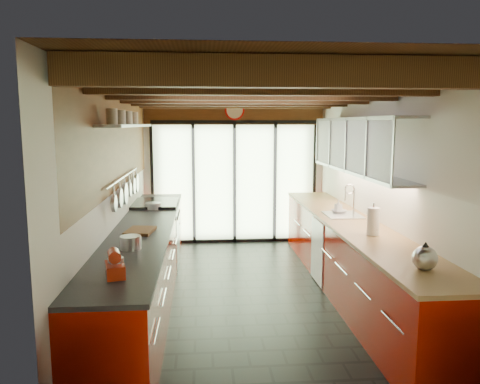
{
  "coord_description": "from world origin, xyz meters",
  "views": [
    {
      "loc": [
        -0.57,
        -5.54,
        2.13
      ],
      "look_at": [
        -0.09,
        0.4,
        1.25
      ],
      "focal_mm": 35.0,
      "sensor_mm": 36.0,
      "label": 1
    }
  ],
  "objects": [
    {
      "name": "room_shell",
      "position": [
        0.0,
        0.0,
        1.65
      ],
      "size": [
        5.5,
        5.5,
        5.5
      ],
      "color": "silver",
      "rests_on": "ground"
    },
    {
      "name": "glass_door",
      "position": [
        0.0,
        2.69,
        1.66
      ],
      "size": [
        2.95,
        0.1,
        2.9
      ],
      "color": "#C6EAAD",
      "rests_on": "ground"
    },
    {
      "name": "stand_mixer",
      "position": [
        -1.27,
        -1.88,
        1.01
      ],
      "size": [
        0.2,
        0.28,
        0.23
      ],
      "color": "#B5250E",
      "rests_on": "left_counter"
    },
    {
      "name": "kettle",
      "position": [
        1.27,
        -1.9,
        1.03
      ],
      "size": [
        0.27,
        0.29,
        0.24
      ],
      "color": "silver",
      "rests_on": "right_counter"
    },
    {
      "name": "paper_towel",
      "position": [
        1.27,
        -0.71,
        1.07
      ],
      "size": [
        0.16,
        0.16,
        0.36
      ],
      "color": "white",
      "rests_on": "right_counter"
    },
    {
      "name": "upper_cabinets_right",
      "position": [
        1.43,
        0.3,
        1.85
      ],
      "size": [
        0.34,
        3.0,
        3.0
      ],
      "color": "silver",
      "rests_on": "ground"
    },
    {
      "name": "ceiling_beams",
      "position": [
        -0.0,
        0.38,
        2.46
      ],
      "size": [
        3.14,
        5.06,
        4.9
      ],
      "color": "#593316",
      "rests_on": "ground"
    },
    {
      "name": "range_stove",
      "position": [
        -1.28,
        1.45,
        0.47
      ],
      "size": [
        0.66,
        0.9,
        0.97
      ],
      "color": "silver",
      "rests_on": "ground"
    },
    {
      "name": "ground",
      "position": [
        0.0,
        0.0,
        0.0
      ],
      "size": [
        5.5,
        5.5,
        0.0
      ],
      "primitive_type": "plane",
      "color": "black",
      "rests_on": "ground"
    },
    {
      "name": "right_counter",
      "position": [
        1.27,
        0.0,
        0.46
      ],
      "size": [
        0.68,
        5.0,
        0.92
      ],
      "color": "#9C0F00",
      "rests_on": "ground"
    },
    {
      "name": "soap_bottle",
      "position": [
        1.27,
        0.59,
        1.01
      ],
      "size": [
        0.1,
        0.1,
        0.18
      ],
      "primitive_type": "imported",
      "rotation": [
        0.0,
        0.0,
        0.26
      ],
      "color": "silver",
      "rests_on": "right_counter"
    },
    {
      "name": "sink_assembly",
      "position": [
        1.29,
        0.4,
        0.96
      ],
      "size": [
        0.45,
        0.52,
        0.43
      ],
      "color": "silver",
      "rests_on": "right_counter"
    },
    {
      "name": "left_counter",
      "position": [
        -1.28,
        0.0,
        0.46
      ],
      "size": [
        0.68,
        5.0,
        0.92
      ],
      "color": "#9C0F00",
      "rests_on": "ground"
    },
    {
      "name": "pot_small",
      "position": [
        -1.27,
        1.09,
        0.96
      ],
      "size": [
        0.28,
        0.28,
        0.09
      ],
      "primitive_type": "cylinder",
      "rotation": [
        0.0,
        0.0,
        0.23
      ],
      "color": "silver",
      "rests_on": "left_counter"
    },
    {
      "name": "bowl",
      "position": [
        1.27,
        0.55,
        0.94
      ],
      "size": [
        0.22,
        0.22,
        0.05
      ],
      "primitive_type": "imported",
      "rotation": [
        0.0,
        0.0,
        0.15
      ],
      "color": "silver",
      "rests_on": "right_counter"
    },
    {
      "name": "pot_large",
      "position": [
        -1.27,
        -1.07,
        0.98
      ],
      "size": [
        0.21,
        0.21,
        0.13
      ],
      "primitive_type": "cylinder",
      "rotation": [
        0.0,
        0.0,
        0.01
      ],
      "color": "silver",
      "rests_on": "left_counter"
    },
    {
      "name": "cutting_board",
      "position": [
        -1.27,
        -0.36,
        0.94
      ],
      "size": [
        0.34,
        0.43,
        0.03
      ],
      "primitive_type": "cube",
      "rotation": [
        0.0,
        0.0,
        -0.15
      ],
      "color": "brown",
      "rests_on": "left_counter"
    },
    {
      "name": "left_wall_fixtures",
      "position": [
        -1.47,
        0.25,
        1.8
      ],
      "size": [
        0.28,
        2.6,
        0.96
      ],
      "color": "silver",
      "rests_on": "ground"
    }
  ]
}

